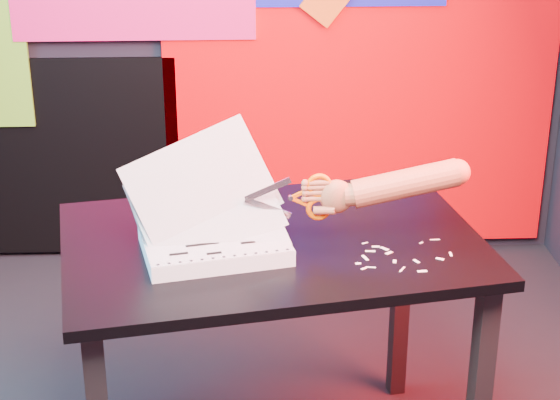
{
  "coord_description": "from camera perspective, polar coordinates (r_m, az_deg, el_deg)",
  "views": [
    {
      "loc": [
        0.17,
        -2.2,
        1.81
      ],
      "look_at": [
        0.26,
        0.0,
        0.87
      ],
      "focal_mm": 60.0,
      "sensor_mm": 36.0,
      "label": 1
    }
  ],
  "objects": [
    {
      "name": "room",
      "position": [
        2.25,
        -6.74,
        11.16
      ],
      "size": [
        3.01,
        3.01,
        2.71
      ],
      "color": "black",
      "rests_on": "ground"
    },
    {
      "name": "backdrop",
      "position": [
        3.76,
        -4.03,
        9.88
      ],
      "size": [
        2.88,
        0.05,
        2.08
      ],
      "color": "#E60007",
      "rests_on": "ground"
    },
    {
      "name": "work_table",
      "position": [
        2.51,
        -0.48,
        -4.51
      ],
      "size": [
        1.2,
        0.91,
        0.75
      ],
      "rotation": [
        0.0,
        0.0,
        0.18
      ],
      "color": "black",
      "rests_on": "ground"
    },
    {
      "name": "printout_stack",
      "position": [
        2.39,
        -4.07,
        -2.48
      ],
      "size": [
        0.44,
        0.33,
        0.34
      ],
      "rotation": [
        0.0,
        0.0,
        0.22
      ],
      "color": "white",
      "rests_on": "work_table"
    },
    {
      "name": "scissors",
      "position": [
        2.38,
        2.01,
        0.17
      ],
      "size": [
        0.22,
        0.02,
        0.13
      ],
      "rotation": [
        0.0,
        0.0,
        0.03
      ],
      "color": "silver",
      "rests_on": "printout_stack"
    },
    {
      "name": "hand_forearm",
      "position": [
        2.4,
        6.94,
        0.89
      ],
      "size": [
        0.42,
        0.08,
        0.14
      ],
      "rotation": [
        0.0,
        0.0,
        0.03
      ],
      "color": "#A75C36",
      "rests_on": "work_table"
    },
    {
      "name": "paper_clippings",
      "position": [
        2.39,
        7.01,
        -3.45
      ],
      "size": [
        0.25,
        0.19,
        0.0
      ],
      "color": "silver",
      "rests_on": "work_table"
    }
  ]
}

